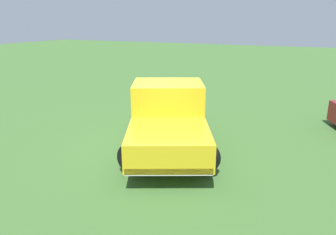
# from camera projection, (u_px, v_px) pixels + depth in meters

# --- Properties ---
(ground_plane) EXTENTS (80.00, 80.00, 0.00)m
(ground_plane) POSITION_uv_depth(u_px,v_px,m) (158.00, 145.00, 9.12)
(ground_plane) COLOR #3D662D
(pickup_truck) EXTENTS (3.79, 5.21, 1.82)m
(pickup_truck) POSITION_uv_depth(u_px,v_px,m) (168.00, 115.00, 8.74)
(pickup_truck) COLOR black
(pickup_truck) RESTS_ON ground_plane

